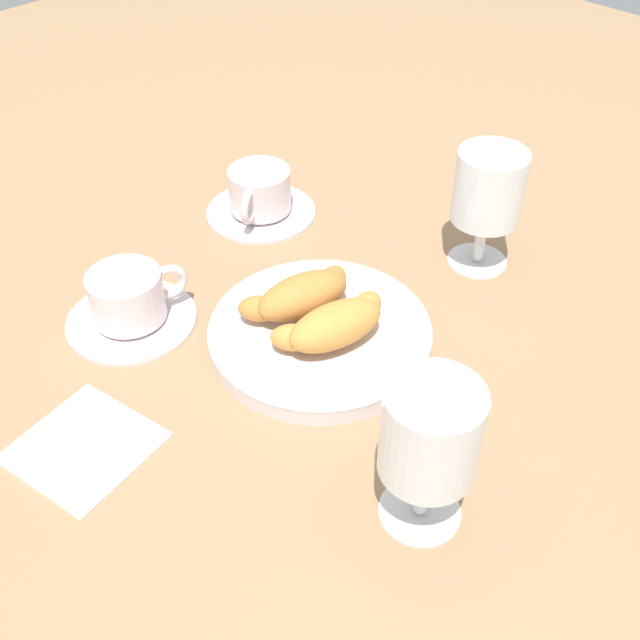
# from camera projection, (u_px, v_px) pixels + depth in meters

# --- Properties ---
(ground_plane) EXTENTS (2.20, 2.20, 0.00)m
(ground_plane) POSITION_uv_depth(u_px,v_px,m) (305.00, 338.00, 0.79)
(ground_plane) COLOR #997551
(pastry_plate) EXTENTS (0.23, 0.23, 0.02)m
(pastry_plate) POSITION_uv_depth(u_px,v_px,m) (320.00, 333.00, 0.78)
(pastry_plate) COLOR silver
(pastry_plate) RESTS_ON ground_plane
(croissant_large) EXTENTS (0.13, 0.08, 0.04)m
(croissant_large) POSITION_uv_depth(u_px,v_px,m) (336.00, 323.00, 0.74)
(croissant_large) COLOR #CC893D
(croissant_large) RESTS_ON pastry_plate
(croissant_small) EXTENTS (0.13, 0.08, 0.04)m
(croissant_small) POSITION_uv_depth(u_px,v_px,m) (301.00, 295.00, 0.78)
(croissant_small) COLOR #BC7A38
(croissant_small) RESTS_ON pastry_plate
(coffee_cup_near) EXTENTS (0.14, 0.14, 0.06)m
(coffee_cup_near) POSITION_uv_depth(u_px,v_px,m) (260.00, 196.00, 0.95)
(coffee_cup_near) COLOR silver
(coffee_cup_near) RESTS_ON ground_plane
(coffee_cup_far) EXTENTS (0.14, 0.14, 0.06)m
(coffee_cup_far) POSITION_uv_depth(u_px,v_px,m) (129.00, 302.00, 0.79)
(coffee_cup_far) COLOR silver
(coffee_cup_far) RESTS_ON ground_plane
(juice_glass_left) EXTENTS (0.08, 0.08, 0.14)m
(juice_glass_left) POSITION_uv_depth(u_px,v_px,m) (430.00, 439.00, 0.57)
(juice_glass_left) COLOR white
(juice_glass_left) RESTS_ON ground_plane
(juice_glass_right) EXTENTS (0.08, 0.08, 0.14)m
(juice_glass_right) POSITION_uv_depth(u_px,v_px,m) (488.00, 191.00, 0.83)
(juice_glass_right) COLOR white
(juice_glass_right) RESTS_ON ground_plane
(folded_napkin) EXTENTS (0.13, 0.13, 0.01)m
(folded_napkin) POSITION_uv_depth(u_px,v_px,m) (84.00, 446.00, 0.68)
(folded_napkin) COLOR silver
(folded_napkin) RESTS_ON ground_plane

